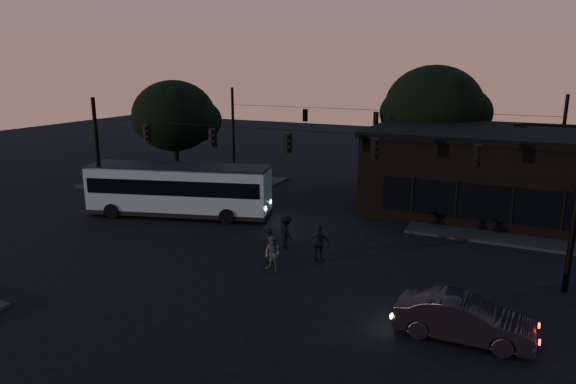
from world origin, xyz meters
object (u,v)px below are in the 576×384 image
at_px(pedestrian_a, 269,246).
at_px(pedestrian_c, 319,243).
at_px(car, 464,319).
at_px(bus, 179,188).
at_px(pedestrian_d, 286,232).
at_px(pedestrian_b, 272,254).
at_px(building, 492,171).

bearing_deg(pedestrian_a, pedestrian_c, 45.14).
relative_size(car, pedestrian_c, 2.47).
bearing_deg(bus, pedestrian_c, -34.31).
xyz_separation_m(pedestrian_a, pedestrian_d, (-0.23, 2.40, -0.02)).
bearing_deg(bus, pedestrian_a, -44.88).
distance_m(pedestrian_b, pedestrian_c, 2.52).
bearing_deg(bus, pedestrian_b, -46.77).
bearing_deg(pedestrian_d, pedestrian_a, 134.71).
xyz_separation_m(building, car, (0.56, -17.84, -1.94)).
relative_size(car, pedestrian_b, 2.78).
relative_size(bus, pedestrian_d, 6.68).
distance_m(building, pedestrian_d, 15.22).
height_order(pedestrian_b, pedestrian_d, pedestrian_d).
bearing_deg(pedestrian_d, pedestrian_c, -166.37).
relative_size(pedestrian_c, pedestrian_d, 1.06).
xyz_separation_m(car, pedestrian_a, (-9.37, 3.33, 0.14)).
distance_m(building, car, 17.96).
distance_m(pedestrian_a, pedestrian_d, 2.41).
distance_m(car, pedestrian_d, 11.18).
distance_m(car, pedestrian_b, 9.20).
xyz_separation_m(car, pedestrian_d, (-9.60, 5.73, 0.12)).
bearing_deg(building, pedestrian_a, -121.26).
bearing_deg(car, pedestrian_a, 70.00).
bearing_deg(pedestrian_c, pedestrian_b, 40.57).
distance_m(building, pedestrian_b, 17.42).
height_order(building, bus, building).
xyz_separation_m(bus, pedestrian_d, (8.73, -2.50, -0.94)).
distance_m(car, pedestrian_c, 8.64).
distance_m(pedestrian_c, pedestrian_d, 2.55).
bearing_deg(pedestrian_a, car, -6.41).
xyz_separation_m(building, bus, (-17.76, -9.61, -0.88)).
distance_m(building, pedestrian_c, 14.94).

